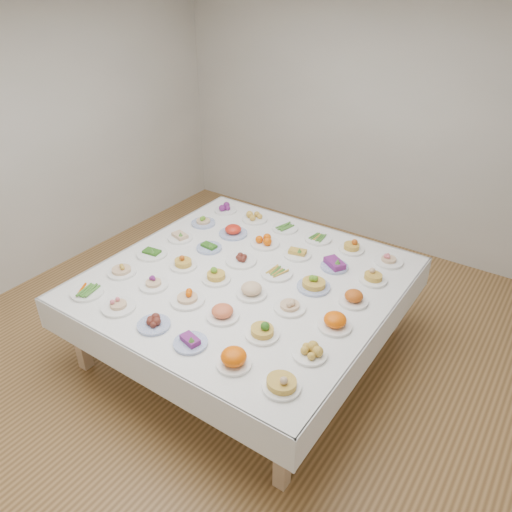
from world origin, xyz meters
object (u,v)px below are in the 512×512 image
Objects in this scene: dish_18 at (180,236)px; dish_35 at (389,258)px; display_table at (246,283)px; dish_0 at (87,291)px.

dish_35 is (1.77, 0.71, 0.01)m from dish_18.
dish_35 is at bearing 44.85° from display_table.
dish_18 reaches higher than dish_0.
display_table is 10.26× the size of dish_18.
dish_18 is (0.00, 1.08, 0.01)m from dish_0.
display_table is 9.73× the size of dish_35.
display_table is 1.27m from dish_0.
dish_35 is (0.89, 0.88, 0.11)m from display_table.
display_table is at bearing -11.44° from dish_18.
dish_0 is 1.20× the size of dish_18.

